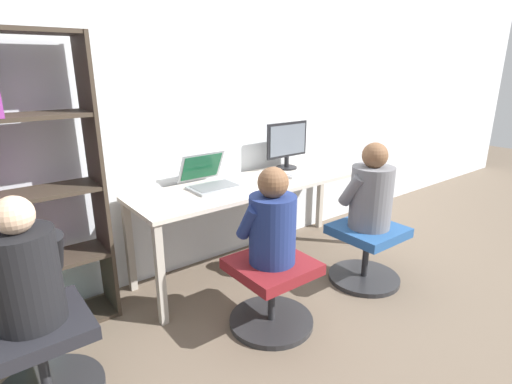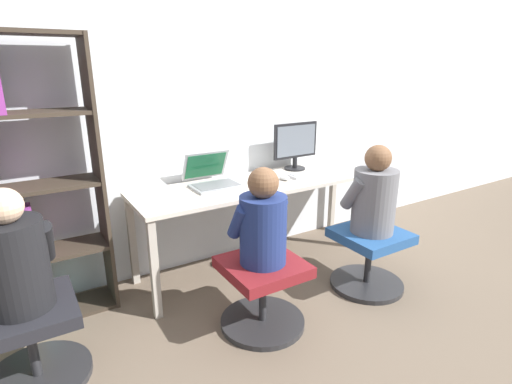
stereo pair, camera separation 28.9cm
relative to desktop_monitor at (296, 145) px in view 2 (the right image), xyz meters
The scene contains 13 objects.
ground_plane 1.15m from the desktop_monitor, 133.20° to the right, with size 14.00×14.00×0.00m, color brown.
wall_back 0.60m from the desktop_monitor, 156.65° to the left, with size 10.00×0.05×2.60m.
desk 0.56m from the desktop_monitor, 158.72° to the right, with size 2.07×0.60×0.73m.
desktop_monitor is the anchor object (origin of this frame).
laptop 0.85m from the desktop_monitor, behind, with size 0.36×0.37×0.25m.
keyboard 0.31m from the desktop_monitor, 86.85° to the right, with size 0.45×0.13×0.03m.
computer_mouse_by_keyboard 0.41m from the desktop_monitor, 140.20° to the right, with size 0.06×0.12×0.04m.
office_chair_left 1.12m from the desktop_monitor, 87.32° to the right, with size 0.55×0.55×0.45m.
office_chair_right 1.42m from the desktop_monitor, 135.73° to the right, with size 0.55×0.55×0.45m.
person_at_monitor 0.91m from the desktop_monitor, 87.31° to the right, with size 0.38×0.32×0.64m.
person_at_laptop 1.26m from the desktop_monitor, 135.87° to the right, with size 0.35×0.30×0.60m.
office_chair_side 2.37m from the desktop_monitor, 163.57° to the right, with size 0.55×0.55×0.45m.
person_near_shelf 2.27m from the desktop_monitor, 163.69° to the right, with size 0.37×0.32×0.62m.
Camera 2 is at (-1.64, -2.25, 1.61)m, focal length 28.00 mm.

